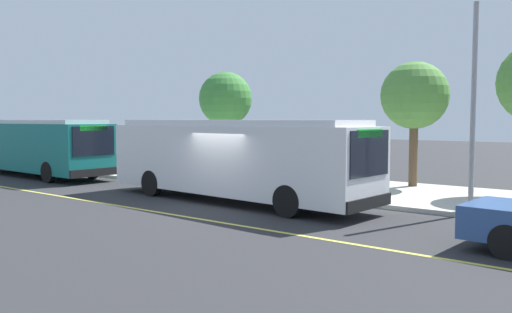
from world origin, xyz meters
TOP-DOWN VIEW (x-y plane):
  - ground_plane at (0.00, 0.00)m, footprint 120.00×120.00m
  - sidewalk_curb at (0.00, 6.00)m, footprint 44.00×6.40m
  - lane_stripe_center at (0.00, -2.20)m, footprint 36.00×0.14m
  - transit_bus_main at (-0.38, 1.01)m, footprint 11.22×3.27m
  - transit_bus_second at (-13.99, 1.11)m, footprint 10.61×2.92m
  - bus_shelter at (-1.51, 5.86)m, footprint 2.90×1.60m
  - waiting_bench at (-1.22, 5.76)m, footprint 1.60×0.48m
  - route_sign_post at (1.38, 3.57)m, footprint 0.44×0.08m
  - pedestrian_commuter at (-3.81, 3.72)m, footprint 0.24×0.40m
  - street_tree_near_shelter at (3.53, 8.09)m, footprint 2.82×2.82m
  - street_tree_downstreet at (-7.14, 8.24)m, footprint 2.91×2.91m
  - utility_pole at (7.15, 3.57)m, footprint 0.16×0.16m

SIDE VIEW (x-z plane):
  - ground_plane at x=0.00m, z-range 0.00..0.00m
  - lane_stripe_center at x=0.00m, z-range 0.00..0.01m
  - sidewalk_curb at x=0.00m, z-range 0.00..0.15m
  - waiting_bench at x=-1.22m, z-range 0.16..1.11m
  - pedestrian_commuter at x=-3.81m, z-range 0.27..1.96m
  - transit_bus_second at x=-13.99m, z-range 0.14..3.09m
  - transit_bus_main at x=-0.38m, z-range 0.14..3.09m
  - bus_shelter at x=-1.51m, z-range 0.68..3.16m
  - route_sign_post at x=1.38m, z-range 0.56..3.36m
  - utility_pole at x=7.15m, z-range 0.15..6.55m
  - street_tree_near_shelter at x=3.53m, z-range 1.32..6.55m
  - street_tree_downstreet at x=-7.14m, z-range 1.36..6.77m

